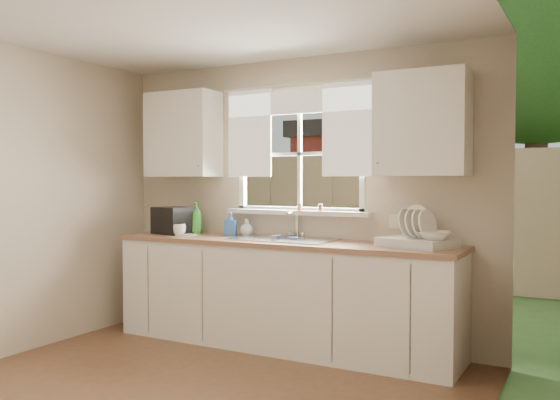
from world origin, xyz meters
The scene contains 19 objects.
room_walls centered at (0.00, -0.07, 1.24)m, with size 3.62×4.02×2.50m.
window centered at (0.00, 2.00, 1.49)m, with size 1.38×0.16×1.06m.
curtains centered at (0.00, 1.95, 1.93)m, with size 1.50×0.03×0.81m.
base_cabinets centered at (0.00, 1.68, 0.43)m, with size 3.00×0.62×0.87m, color white.
countertop centered at (0.00, 1.68, 0.89)m, with size 3.04×0.65×0.04m, color #916548.
upper_cabinet_left centered at (-1.15, 1.82, 1.85)m, with size 0.70×0.33×0.80m, color white.
upper_cabinet_right centered at (1.15, 1.82, 1.85)m, with size 0.70×0.33×0.80m, color white.
wall_outlet centered at (0.88, 1.99, 1.08)m, with size 0.08×0.01×0.12m, color beige.
sill_jars centered at (0.14, 1.94, 1.18)m, with size 0.24×0.04×0.06m.
backyard centered at (0.58, 8.42, 3.46)m, with size 20.00×10.00×6.13m.
sink centered at (0.00, 1.71, 0.84)m, with size 0.88×0.52×0.40m.
dish_rack centered at (1.15, 1.72, 0.98)m, with size 0.61×0.53×0.32m.
bowl centered at (1.29, 1.66, 1.01)m, with size 0.25×0.25×0.06m, color white.
soap_bottle_a centered at (-0.98, 1.80, 1.06)m, with size 0.12×0.12×0.30m, color green.
soap_bottle_b centered at (-0.59, 1.79, 1.02)m, with size 0.10×0.10×0.22m, color #3065B4.
soap_bottle_c centered at (-0.46, 1.86, 0.99)m, with size 0.12×0.12×0.15m, color #EDEBC3.
saucer centered at (-0.98, 1.63, 0.92)m, with size 0.20×0.20×0.01m, color silver.
cup centered at (-1.03, 1.59, 0.96)m, with size 0.14×0.14×0.11m, color white.
black_appliance centered at (-1.17, 1.71, 1.04)m, with size 0.34×0.30×0.25m, color black.
Camera 1 is at (2.37, -2.71, 1.42)m, focal length 38.00 mm.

